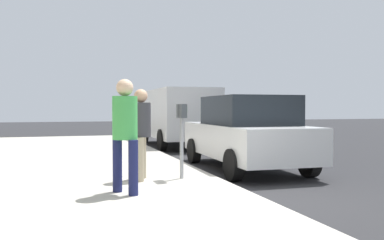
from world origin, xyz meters
TOP-DOWN VIEW (x-y plane):
  - ground_plane at (0.00, 0.00)m, footprint 80.00×80.00m
  - sidewalk_slab at (0.00, 3.00)m, footprint 28.00×6.00m
  - parking_meter at (1.28, 0.71)m, footprint 0.36×0.12m
  - pedestrian_at_meter at (1.37, 1.47)m, footprint 0.50×0.37m
  - pedestrian_bystander at (0.24, 1.93)m, footprint 0.48×0.39m
  - parked_sedan_near at (2.82, -1.35)m, footprint 4.45×2.06m
  - parked_van_far at (9.17, -1.35)m, footprint 5.22×2.16m

SIDE VIEW (x-z plane):
  - ground_plane at x=0.00m, z-range 0.00..0.00m
  - sidewalk_slab at x=0.00m, z-range 0.00..0.15m
  - parked_sedan_near at x=2.82m, z-range 0.01..1.78m
  - pedestrian_at_meter at x=1.37m, z-range 0.29..1.97m
  - parking_meter at x=1.28m, z-range 0.46..1.87m
  - pedestrian_bystander at x=0.24m, z-range 0.31..2.10m
  - parked_van_far at x=9.17m, z-range 0.17..2.35m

